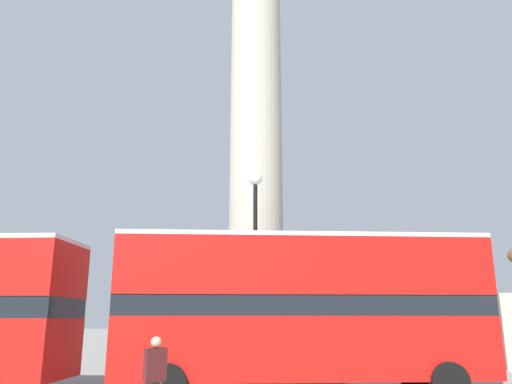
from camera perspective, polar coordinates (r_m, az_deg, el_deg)
The scene contains 5 objects.
ground_plane at distance 19.77m, azimuth 0.00°, elevation -20.35°, with size 200.00×200.00×0.00m, color gray.
monument_column at distance 20.88m, azimuth 0.00°, elevation 5.25°, with size 5.80×5.80×24.45m.
bus_a at distance 14.72m, azimuth 5.23°, elevation -12.89°, with size 10.48×3.57×4.40m.
street_lamp at distance 16.44m, azimuth -0.08°, elevation -6.67°, with size 0.49×0.49×6.96m.
pedestrian_near_lamp at distance 11.03m, azimuth -11.50°, elevation -19.79°, with size 0.47×0.42×1.72m.
Camera 1 is at (0.58, -19.66, 2.06)m, focal length 35.00 mm.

